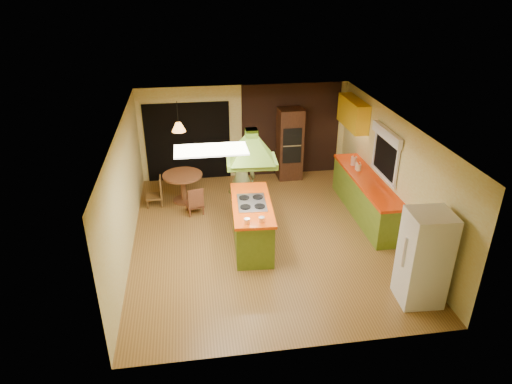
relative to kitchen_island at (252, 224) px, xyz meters
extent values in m
plane|color=olive|center=(0.30, 0.27, -0.49)|extent=(6.50, 6.50, 0.00)
plane|color=beige|center=(0.30, 3.52, 0.76)|extent=(5.50, 0.00, 5.50)
plane|color=beige|center=(0.30, -2.98, 0.76)|extent=(5.50, 0.00, 5.50)
plane|color=beige|center=(-2.45, 0.27, 0.76)|extent=(0.00, 6.50, 6.50)
plane|color=beige|center=(3.05, 0.27, 0.76)|extent=(0.00, 6.50, 6.50)
plane|color=silver|center=(0.30, 0.27, 2.01)|extent=(6.50, 6.50, 0.00)
cube|color=#381E14|center=(1.55, 3.50, 0.76)|extent=(2.64, 0.03, 2.50)
cube|color=black|center=(-1.20, 3.50, 0.56)|extent=(2.20, 0.03, 2.10)
cube|color=olive|center=(2.75, 0.87, -0.06)|extent=(0.58, 3.00, 0.86)
cube|color=#E53807|center=(2.75, 0.87, 0.40)|extent=(0.62, 3.05, 0.06)
cube|color=yellow|center=(2.87, 2.47, 1.46)|extent=(0.34, 1.40, 0.70)
cube|color=black|center=(3.02, 0.67, 1.06)|extent=(0.03, 1.16, 0.96)
cube|color=white|center=(2.97, 0.67, 1.53)|extent=(0.10, 1.35, 0.22)
cube|color=white|center=(-0.80, -0.93, 2.00)|extent=(1.20, 0.60, 0.03)
cube|color=#5C761D|center=(0.00, 0.00, -0.04)|extent=(0.82, 1.89, 0.90)
cube|color=#E84907|center=(0.00, 0.00, 0.44)|extent=(0.89, 1.97, 0.06)
cube|color=silver|center=(0.00, 0.00, 0.48)|extent=(0.61, 0.84, 0.02)
cube|color=#4F721C|center=(0.00, 0.00, 1.36)|extent=(0.99, 0.74, 0.11)
pyramid|color=#4F721C|center=(0.00, 0.00, 1.86)|extent=(0.99, 0.74, 0.45)
cube|color=#4F721C|center=(0.00, 0.00, 1.94)|extent=(0.22, 0.22, 0.14)
imported|color=brown|center=(-0.05, 1.32, 0.41)|extent=(0.66, 0.45, 1.79)
cube|color=white|center=(2.58, -2.15, 0.36)|extent=(0.73, 0.69, 1.69)
cube|color=#412315|center=(1.47, 3.22, 0.47)|extent=(0.65, 0.59, 1.92)
cube|color=black|center=(1.47, 2.92, 0.77)|extent=(0.49, 0.03, 0.45)
cube|color=black|center=(1.47, 2.92, 0.27)|extent=(0.49, 0.03, 0.45)
cylinder|color=brown|center=(-1.38, 2.18, 0.21)|extent=(0.95, 0.95, 0.05)
cylinder|color=brown|center=(-1.38, 2.18, -0.13)|extent=(0.14, 0.14, 0.67)
cylinder|color=brown|center=(-1.38, 2.18, -0.46)|extent=(0.53, 0.53, 0.05)
cone|color=#FF9E3F|center=(-1.38, 2.18, 1.41)|extent=(0.41, 0.41, 0.21)
cylinder|color=beige|center=(2.70, 1.68, 0.54)|extent=(0.19, 0.19, 0.21)
cylinder|color=beige|center=(2.70, 1.41, 0.52)|extent=(0.16, 0.16, 0.17)
cylinder|color=beige|center=(2.70, 1.33, 0.51)|extent=(0.13, 0.13, 0.15)
camera|label=1|loc=(-1.10, -7.96, 4.68)|focal=32.00mm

